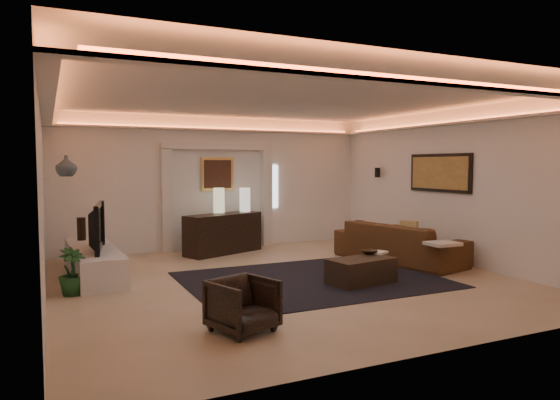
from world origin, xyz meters
name	(u,v)px	position (x,y,z in m)	size (l,w,h in m)	color
floor	(284,280)	(0.00, 0.00, 0.00)	(7.00, 7.00, 0.00)	beige
ceiling	(284,98)	(0.00, 0.00, 2.90)	(7.00, 7.00, 0.00)	white
wall_back	(217,183)	(0.00, 3.50, 1.45)	(7.00, 7.00, 0.00)	white
wall_front	(439,207)	(0.00, -3.50, 1.45)	(7.00, 7.00, 0.00)	white
wall_left	(42,196)	(-3.50, 0.00, 1.45)	(7.00, 7.00, 0.00)	white
wall_right	(452,186)	(3.50, 0.00, 1.45)	(7.00, 7.00, 0.00)	white
cove_soffit	(284,116)	(0.00, 0.00, 2.62)	(7.00, 7.00, 0.04)	silver
daylight_slit	(273,186)	(1.35, 3.48, 1.35)	(0.25, 0.03, 1.00)	white
area_rug	(312,280)	(0.40, -0.20, 0.01)	(4.00, 3.00, 0.01)	black
pilaster_left	(167,201)	(-1.15, 3.40, 1.10)	(0.22, 0.20, 2.20)	silver
pilaster_right	(266,198)	(1.15, 3.40, 1.10)	(0.22, 0.20, 2.20)	silver
alcove_header	(218,147)	(0.00, 3.40, 2.25)	(2.52, 0.20, 0.12)	silver
painting_frame	(217,174)	(0.00, 3.47, 1.65)	(0.74, 0.04, 0.74)	tan
painting_canvas	(218,174)	(0.00, 3.44, 1.65)	(0.62, 0.02, 0.62)	#4C2D1E
art_panel_frame	(440,173)	(3.47, 0.30, 1.70)	(0.04, 1.64, 0.74)	black
art_panel_gold	(439,173)	(3.44, 0.30, 1.70)	(0.02, 1.50, 0.62)	tan
wall_sconce	(377,173)	(3.38, 2.20, 1.68)	(0.12, 0.12, 0.22)	black
wall_niche	(47,178)	(-3.44, 1.40, 1.65)	(0.10, 0.55, 0.04)	silver
console	(223,234)	(-0.11, 2.77, 0.40)	(1.73, 0.54, 0.86)	black
lamp_left	(219,201)	(-0.11, 3.04, 1.09)	(0.24, 0.24, 0.53)	beige
lamp_right	(245,200)	(0.49, 3.04, 1.09)	(0.23, 0.23, 0.52)	beige
media_ledge	(94,262)	(-2.77, 1.63, 0.22)	(0.68, 2.74, 0.51)	silver
tv	(91,229)	(-2.82, 1.28, 0.83)	(0.17, 1.32, 0.76)	black
figurine	(81,232)	(-2.89, 2.54, 0.64)	(0.15, 0.15, 0.42)	black
ginger_jar	(66,166)	(-3.15, 1.49, 1.84)	(0.32, 0.32, 0.34)	slate
plant	(72,272)	(-3.15, 0.42, 0.34)	(0.38, 0.38, 0.67)	#1D4920
sofa	(399,242)	(2.64, 0.45, 0.37)	(1.00, 2.55, 0.74)	#53341F
throw_blanket	(443,244)	(2.49, -0.87, 0.55)	(0.50, 0.41, 0.05)	#FFEACC
throw_pillow	(409,230)	(3.15, 0.79, 0.55)	(0.11, 0.36, 0.36)	tan
coffee_table	(361,271)	(0.98, -0.73, 0.21)	(1.03, 0.56, 0.39)	black
bowl	(369,251)	(1.32, -0.45, 0.44)	(0.26, 0.26, 0.06)	black
magazine	(379,252)	(1.50, -0.49, 0.42)	(0.28, 0.20, 0.03)	white
armchair	(243,305)	(-1.50, -2.09, 0.30)	(0.64, 0.65, 0.60)	black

